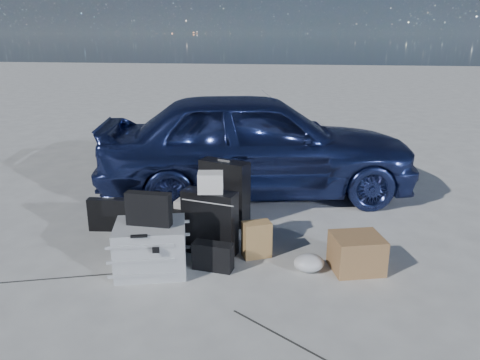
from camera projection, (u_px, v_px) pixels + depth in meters
The scene contains 15 objects.
ground at pixel (221, 265), 4.39m from camera, with size 60.00×60.00×0.00m, color #BBBCB7.
car at pixel (257, 143), 6.15m from camera, with size 1.64×4.08×1.39m, color navy.
pelican_case at pixel (151, 248), 4.23m from camera, with size 0.62×0.51×0.45m, color #AEB1B4.
laptop_bag at pixel (149, 209), 4.11m from camera, with size 0.40×0.10×0.30m, color black.
briefcase at pixel (110, 215), 5.12m from camera, with size 0.47×0.10×0.36m, color black.
suitcase_left at pixel (225, 192), 5.28m from camera, with size 0.56×0.20×0.73m, color black.
suitcase_right at pixel (210, 222), 4.55m from camera, with size 0.53×0.19×0.64m, color black.
white_carton at pixel (210, 182), 4.42m from camera, with size 0.24×0.19×0.19m, color silver.
duffel_bag at pixel (199, 220), 5.02m from camera, with size 0.65×0.28×0.32m, color black.
flat_box_white at pixel (199, 202), 4.96m from camera, with size 0.44×0.33×0.08m, color silver.
flat_box_black at pixel (199, 196), 4.93m from camera, with size 0.31×0.22×0.07m, color black.
kraft_bag at pixel (257, 239), 4.51m from camera, with size 0.27×0.16×0.35m, color #A17B46.
cardboard_box at pixel (357, 253), 4.26m from camera, with size 0.44×0.38×0.33m, color olive.
plastic_bag at pixel (309, 263), 4.26m from camera, with size 0.28×0.24×0.16m, color #B9BBBF.
messenger_bag at pixel (213, 256), 4.27m from camera, with size 0.37×0.14×0.26m, color black.
Camera 1 is at (0.75, -3.88, 2.07)m, focal length 35.00 mm.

